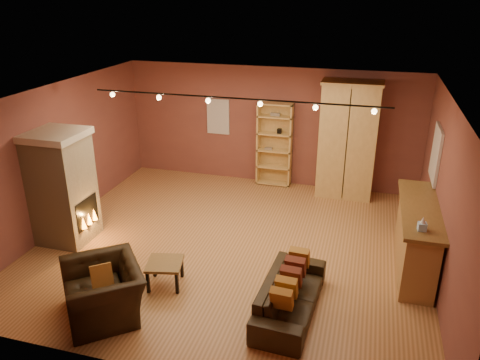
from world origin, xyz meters
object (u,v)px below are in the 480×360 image
(bookcase, at_px, (275,143))
(bar_counter, at_px, (416,237))
(armoire, at_px, (348,140))
(armchair, at_px, (103,283))
(loveseat, at_px, (291,289))
(fireplace, at_px, (63,187))
(coffee_table, at_px, (165,266))

(bookcase, xyz_separation_m, bar_counter, (3.06, -2.99, -0.45))
(armoire, distance_m, armchair, 6.17)
(bookcase, bearing_deg, loveseat, -75.28)
(bookcase, relative_size, loveseat, 1.05)
(armoire, height_order, bar_counter, armoire)
(armoire, relative_size, armchair, 1.86)
(fireplace, relative_size, bar_counter, 0.90)
(bar_counter, distance_m, loveseat, 2.54)
(armchair, bearing_deg, bookcase, 126.50)
(fireplace, height_order, loveseat, fireplace)
(fireplace, distance_m, coffee_table, 2.65)
(armoire, distance_m, coffee_table, 5.16)
(fireplace, xyz_separation_m, armchair, (1.84, -1.81, -0.54))
(armoire, distance_m, bar_counter, 3.17)
(fireplace, bearing_deg, coffee_table, -20.70)
(armchair, bearing_deg, fireplace, -174.42)
(bookcase, height_order, armoire, armoire)
(armoire, height_order, coffee_table, armoire)
(bar_counter, relative_size, armchair, 1.66)
(fireplace, relative_size, armchair, 1.50)
(armoire, bearing_deg, bookcase, 172.31)
(fireplace, xyz_separation_m, bar_counter, (6.24, 0.76, -0.49))
(loveseat, bearing_deg, armoire, -2.26)
(loveseat, distance_m, coffee_table, 2.05)
(bookcase, relative_size, armchair, 1.42)
(bar_counter, distance_m, coffee_table, 4.20)
(loveseat, height_order, armchair, armchair)
(fireplace, distance_m, armoire, 6.01)
(armoire, relative_size, loveseat, 1.37)
(bar_counter, bearing_deg, bookcase, 135.70)
(fireplace, relative_size, coffee_table, 3.23)
(loveseat, bearing_deg, bar_counter, -42.36)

